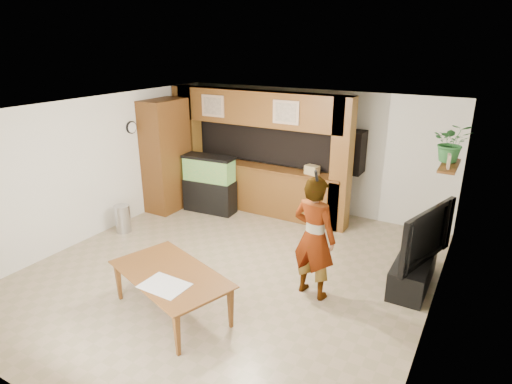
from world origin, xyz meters
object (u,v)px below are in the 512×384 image
Objects in this scene: aquarium at (210,185)px; person at (314,238)px; pantry_cabinet at (166,156)px; dining_table at (169,294)px; television at (418,233)px.

person is (3.20, -1.91, 0.30)m from aquarium.
pantry_cabinet is 1.31× the size of person.
person is (4.11, -1.62, -0.28)m from pantry_cabinet.
television is at bearing 60.08° from dining_table.
aquarium is 3.74m from person.
person is 1.05× the size of dining_table.
dining_table is at bearing -67.76° from aquarium.
aquarium reaches higher than dining_table.
pantry_cabinet is at bearing -11.47° from person.
aquarium is at bearing 17.72° from pantry_cabinet.
aquarium is 3.75m from dining_table.
pantry_cabinet is 1.64× the size of television.
pantry_cabinet is 1.12m from aquarium.
person is at bearing -35.80° from aquarium.
aquarium is at bearing 95.03° from television.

